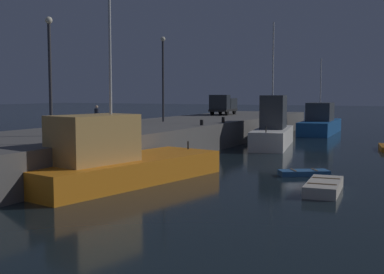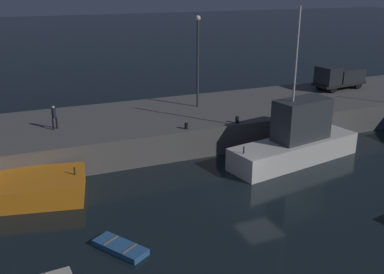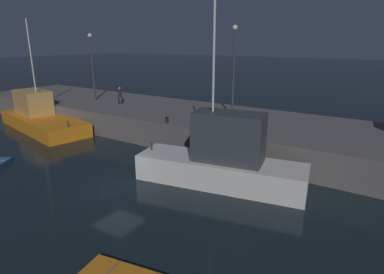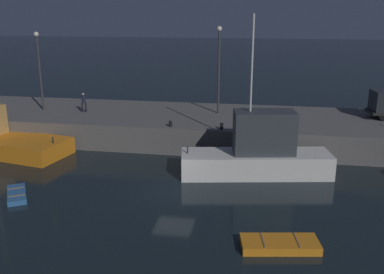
# 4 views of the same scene
# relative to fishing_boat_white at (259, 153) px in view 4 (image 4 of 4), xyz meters

# --- Properties ---
(ground_plane) EXTENTS (320.00, 320.00, 0.00)m
(ground_plane) POSITION_rel_fishing_boat_white_xyz_m (-5.27, -3.92, -1.62)
(ground_plane) COLOR black
(pier_quay) EXTENTS (60.04, 10.27, 2.22)m
(pier_quay) POSITION_rel_fishing_boat_white_xyz_m (-5.27, 8.28, -0.51)
(pier_quay) COLOR #5B5956
(pier_quay) RESTS_ON ground
(fishing_boat_white) EXTENTS (10.82, 4.71, 11.06)m
(fishing_boat_white) POSITION_rel_fishing_boat_white_xyz_m (0.00, 0.00, 0.00)
(fishing_boat_white) COLOR silver
(fishing_boat_white) RESTS_ON ground
(rowboat_white_mid) EXTENTS (2.46, 3.03, 0.36)m
(rowboat_white_mid) POSITION_rel_fishing_boat_white_xyz_m (-14.81, -6.42, -1.46)
(rowboat_white_mid) COLOR #2D6099
(rowboat_white_mid) RESTS_ON ground
(dinghy_red_small) EXTENTS (4.01, 2.21, 0.46)m
(dinghy_red_small) POSITION_rel_fishing_boat_white_xyz_m (1.33, -9.84, -1.41)
(dinghy_red_small) COLOR orange
(dinghy_red_small) RESTS_ON ground
(lamp_post_west) EXTENTS (0.44, 0.44, 7.17)m
(lamp_post_west) POSITION_rel_fishing_boat_white_xyz_m (-20.30, 7.78, 4.84)
(lamp_post_west) COLOR #38383D
(lamp_post_west) RESTS_ON pier_quay
(lamp_post_east) EXTENTS (0.44, 0.44, 7.71)m
(lamp_post_east) POSITION_rel_fishing_boat_white_xyz_m (-3.92, 9.22, 5.12)
(lamp_post_east) COLOR #38383D
(lamp_post_east) RESTS_ON pier_quay
(dockworker) EXTENTS (0.45, 0.45, 1.78)m
(dockworker) POSITION_rel_fishing_boat_white_xyz_m (-16.12, 7.52, 1.61)
(dockworker) COLOR black
(dockworker) RESTS_ON pier_quay
(bollard_west) EXTENTS (0.28, 0.28, 0.51)m
(bollard_west) POSITION_rel_fishing_boat_white_xyz_m (-3.00, 3.65, 0.86)
(bollard_west) COLOR black
(bollard_west) RESTS_ON pier_quay
(bollard_central) EXTENTS (0.28, 0.28, 0.45)m
(bollard_central) POSITION_rel_fishing_boat_white_xyz_m (-7.15, 3.81, 0.83)
(bollard_central) COLOR black
(bollard_central) RESTS_ON pier_quay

